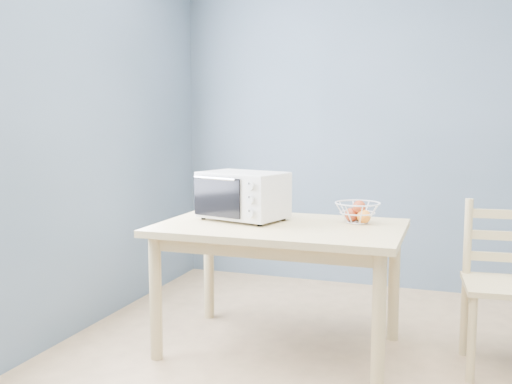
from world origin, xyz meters
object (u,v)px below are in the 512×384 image
(toaster_oven, at_px, (240,195))
(fruit_basket, at_px, (358,212))
(dining_table, at_px, (280,241))
(dining_chair, at_px, (504,288))

(toaster_oven, bearing_deg, fruit_basket, 24.62)
(toaster_oven, height_order, fruit_basket, toaster_oven)
(dining_table, distance_m, toaster_oven, 0.39)
(toaster_oven, xyz_separation_m, fruit_basket, (0.70, 0.11, -0.09))
(toaster_oven, relative_size, dining_chair, 0.62)
(dining_table, relative_size, fruit_basket, 4.00)
(dining_table, xyz_separation_m, toaster_oven, (-0.28, 0.08, 0.25))
(dining_table, relative_size, toaster_oven, 2.46)
(toaster_oven, relative_size, fruit_basket, 1.63)
(dining_table, xyz_separation_m, dining_chair, (1.22, 0.14, -0.20))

